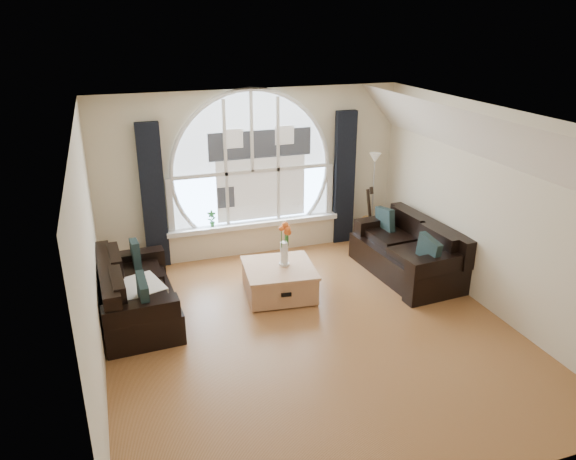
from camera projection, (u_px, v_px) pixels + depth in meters
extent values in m
cube|color=brown|center=(311.00, 331.00, 6.99)|extent=(5.00, 5.50, 0.01)
cube|color=silver|center=(314.00, 118.00, 6.00)|extent=(5.00, 5.50, 0.01)
cube|color=beige|center=(252.00, 173.00, 8.92)|extent=(5.00, 0.01, 2.70)
cube|color=beige|center=(445.00, 363.00, 4.08)|extent=(5.00, 0.01, 2.70)
cube|color=beige|center=(90.00, 261.00, 5.75)|extent=(0.01, 5.50, 2.70)
cube|color=beige|center=(489.00, 210.00, 7.25)|extent=(0.01, 5.50, 2.70)
cube|color=silver|center=(479.00, 137.00, 6.79)|extent=(0.92, 5.50, 0.72)
cube|color=silver|center=(252.00, 157.00, 8.80)|extent=(2.60, 0.06, 2.15)
cube|color=white|center=(254.00, 224.00, 9.14)|extent=(2.90, 0.22, 0.08)
cube|color=white|center=(252.00, 158.00, 8.77)|extent=(2.76, 0.08, 2.15)
cube|color=silver|center=(261.00, 164.00, 8.87)|extent=(1.70, 0.02, 1.50)
cube|color=black|center=(153.00, 197.00, 8.41)|extent=(0.35, 0.12, 2.30)
cube|color=black|center=(344.00, 178.00, 9.37)|extent=(0.35, 0.12, 2.30)
cube|color=black|center=(137.00, 290.00, 7.18)|extent=(0.98, 1.83, 0.79)
cube|color=black|center=(407.00, 250.00, 8.38)|extent=(1.09, 1.96, 0.84)
cube|color=#A7734E|center=(279.00, 279.00, 7.83)|extent=(1.07, 1.07, 0.48)
cube|color=silver|center=(139.00, 288.00, 7.01)|extent=(0.70, 0.70, 0.10)
cube|color=white|center=(284.00, 239.00, 7.67)|extent=(0.24, 0.24, 0.70)
cube|color=#B2B2B2|center=(373.00, 199.00, 9.46)|extent=(0.24, 0.24, 1.60)
cube|color=olive|center=(367.00, 215.00, 9.50)|extent=(0.40, 0.31, 1.06)
imported|color=#1E6023|center=(212.00, 219.00, 8.87)|extent=(0.15, 0.11, 0.27)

